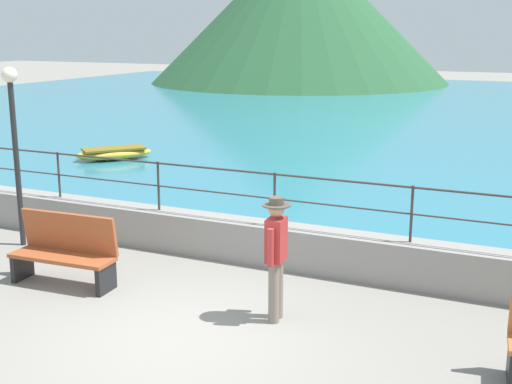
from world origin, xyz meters
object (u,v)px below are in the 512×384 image
person_walking (276,252)px  lamp_post (14,128)px  bench_main (65,250)px  boat_2 (114,153)px

person_walking → lamp_post: (-5.61, 1.11, 1.22)m
bench_main → lamp_post: lamp_post is taller
bench_main → boat_2: 10.29m
person_walking → boat_2: (-9.04, 8.58, -0.72)m
person_walking → boat_2: 12.48m
boat_2 → person_walking: bearing=-43.5°
boat_2 → bench_main: bearing=-57.7°
boat_2 → lamp_post: bearing=-65.3°
lamp_post → person_walking: bearing=-11.2°
person_walking → lamp_post: size_ratio=0.53×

